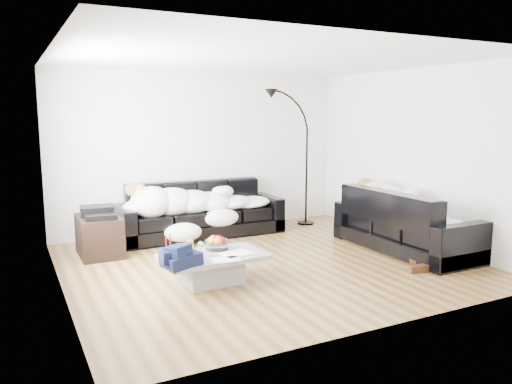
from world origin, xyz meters
name	(u,v)px	position (x,y,z in m)	size (l,w,h in m)	color
ground	(266,263)	(0.00, 0.00, 0.00)	(5.00, 5.00, 0.00)	brown
wall_back	(203,152)	(0.00, 2.25, 1.30)	(5.00, 0.02, 2.60)	silver
wall_left	(56,175)	(-2.50, 0.00, 1.30)	(0.02, 4.50, 2.60)	silver
wall_right	(414,157)	(2.50, 0.00, 1.30)	(0.02, 4.50, 2.60)	silver
ceiling	(267,59)	(0.00, 0.00, 2.60)	(5.00, 5.00, 0.00)	white
sofa_back	(201,209)	(-0.23, 1.80, 0.42)	(2.60, 0.90, 0.85)	black
sofa_right	(406,220)	(2.06, -0.35, 0.44)	(2.16, 0.93, 0.88)	black
sleeper_back	(202,197)	(-0.23, 1.75, 0.64)	(2.20, 0.76, 0.44)	white
sleeper_right	(406,206)	(2.06, -0.35, 0.65)	(1.85, 0.78, 0.45)	white
teal_cushion	(372,194)	(2.00, 0.32, 0.72)	(0.36, 0.30, 0.20)	#0F646A
coffee_table	(213,269)	(-0.93, -0.44, 0.17)	(1.18, 0.69, 0.34)	#939699
fruit_bowl	(217,242)	(-0.80, -0.24, 0.43)	(0.28, 0.28, 0.17)	white
wine_glass_a	(190,247)	(-1.16, -0.33, 0.44)	(0.08, 0.08, 0.19)	white
wine_glass_b	(185,250)	(-1.23, -0.39, 0.43)	(0.07, 0.07, 0.17)	white
wine_glass_c	(201,249)	(-1.08, -0.48, 0.43)	(0.08, 0.08, 0.18)	white
candle_left	(166,246)	(-1.41, -0.22, 0.45)	(0.04, 0.04, 0.22)	maroon
candle_right	(170,244)	(-1.33, -0.15, 0.45)	(0.04, 0.04, 0.22)	maroon
newspaper_a	(236,253)	(-0.67, -0.52, 0.35)	(0.35, 0.27, 0.01)	silver
newspaper_b	(226,259)	(-0.88, -0.69, 0.35)	(0.30, 0.22, 0.01)	silver
navy_jacket	(178,249)	(-1.40, -0.66, 0.52)	(0.40, 0.34, 0.20)	black
shoes	(419,266)	(1.57, -1.13, 0.05)	(0.45, 0.32, 0.10)	#472311
av_cabinet	(99,236)	(-1.88, 1.37, 0.27)	(0.55, 0.79, 0.55)	black
stereo	(98,212)	(-1.88, 1.37, 0.61)	(0.44, 0.34, 0.13)	black
floor_lamp	(307,166)	(1.74, 1.77, 1.03)	(0.75, 0.30, 2.06)	black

